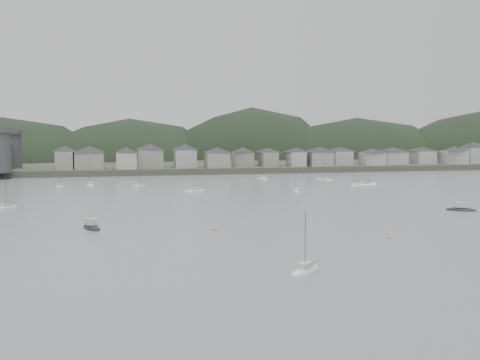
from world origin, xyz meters
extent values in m
plane|color=slate|center=(0.00, 0.00, 0.00)|extent=(900.00, 900.00, 0.00)
cube|color=#383D2D|center=(0.00, 295.00, 1.50)|extent=(900.00, 250.00, 3.00)
ellipsoid|color=black|center=(-110.87, 271.94, -10.14)|extent=(138.98, 92.48, 81.13)
ellipsoid|color=black|center=(-32.30, 272.87, -9.97)|extent=(132.08, 90.41, 79.74)
ellipsoid|color=black|center=(50.65, 272.93, -12.68)|extent=(133.88, 88.37, 101.41)
ellipsoid|color=black|center=(125.95, 267.91, -10.32)|extent=(165.81, 81.78, 82.55)
cylinder|color=#353538|center=(-92.00, 194.00, 11.50)|extent=(10.00, 10.00, 17.00)
cube|color=#353538|center=(-92.00, 180.00, 9.00)|extent=(3.50, 30.00, 12.00)
cube|color=gray|center=(-65.00, 181.96, 7.29)|extent=(8.34, 12.91, 8.59)
pyramid|color=#252429|center=(-65.00, 181.96, 13.09)|extent=(15.78, 15.78, 3.01)
cube|color=gray|center=(-53.32, 181.32, 7.18)|extent=(13.68, 13.35, 8.36)
pyramid|color=#252429|center=(-53.32, 181.32, 12.82)|extent=(20.07, 20.07, 2.93)
cube|color=#B4B2A9|center=(-35.57, 176.02, 7.04)|extent=(9.78, 10.20, 8.08)
pyramid|color=#252429|center=(-35.57, 176.02, 12.49)|extent=(14.83, 14.83, 2.83)
cube|color=gray|center=(-23.51, 185.65, 7.55)|extent=(12.59, 13.33, 9.09)
pyramid|color=#252429|center=(-23.51, 185.65, 13.68)|extent=(19.24, 19.24, 3.18)
cube|color=#B4B2A9|center=(-5.75, 184.10, 7.43)|extent=(10.74, 12.17, 8.87)
pyramid|color=#252429|center=(-5.75, 184.10, 13.42)|extent=(17.01, 17.01, 3.10)
cube|color=gray|center=(9.92, 177.53, 6.85)|extent=(11.63, 12.09, 7.69)
pyramid|color=#252429|center=(9.92, 177.53, 12.04)|extent=(17.61, 17.61, 2.69)
cube|color=gray|center=(25.25, 186.19, 6.72)|extent=(10.37, 9.35, 7.44)
pyramid|color=#252429|center=(25.25, 186.19, 11.74)|extent=(14.65, 14.65, 2.60)
cube|color=gray|center=(38.63, 183.79, 6.61)|extent=(8.24, 12.20, 7.22)
pyramid|color=#252429|center=(38.63, 183.79, 11.48)|extent=(15.17, 15.17, 2.53)
cube|color=#B4B2A9|center=(52.50, 178.55, 6.73)|extent=(8.06, 10.91, 7.46)
pyramid|color=#252429|center=(52.50, 178.55, 11.77)|extent=(14.08, 14.08, 2.61)
cube|color=gray|center=(64.81, 177.06, 6.83)|extent=(11.73, 11.78, 7.66)
pyramid|color=#252429|center=(64.81, 177.06, 12.00)|extent=(17.46, 17.46, 2.68)
cube|color=#B4B2A9|center=(80.64, 186.91, 6.67)|extent=(10.19, 13.02, 7.33)
pyramid|color=#252429|center=(80.64, 186.91, 11.62)|extent=(17.23, 17.23, 2.57)
cube|color=#B4B2A9|center=(95.55, 178.06, 6.44)|extent=(11.70, 9.81, 6.88)
pyramid|color=#252429|center=(95.55, 178.06, 11.08)|extent=(15.97, 15.97, 2.41)
cube|color=#B4B2A9|center=(112.40, 186.91, 6.50)|extent=(12.83, 12.48, 7.00)
pyramid|color=#252429|center=(112.40, 186.91, 11.22)|extent=(18.79, 18.79, 2.45)
cube|color=#B4B2A9|center=(130.73, 187.42, 6.48)|extent=(11.07, 13.50, 6.97)
pyramid|color=#252429|center=(130.73, 187.42, 11.19)|extent=(18.25, 18.25, 2.44)
cube|color=#B4B2A9|center=(146.02, 179.72, 6.67)|extent=(13.75, 9.12, 7.34)
pyramid|color=#252429|center=(146.02, 179.72, 11.62)|extent=(16.97, 16.97, 2.57)
cube|color=#B4B2A9|center=(162.92, 185.95, 7.53)|extent=(11.37, 11.57, 9.05)
pyramid|color=#252429|center=(162.92, 185.95, 13.63)|extent=(17.03, 17.03, 3.17)
ellipsoid|color=silver|center=(-50.71, 128.19, 0.05)|extent=(4.53, 9.63, 1.85)
cube|color=beige|center=(-50.71, 128.19, 1.28)|extent=(2.57, 3.54, 0.70)
cylinder|color=#3F3F42|center=(-50.71, 128.19, 5.98)|extent=(0.12, 0.12, 11.57)
cylinder|color=#3F3F42|center=(-51.00, 126.55, 1.83)|extent=(0.82, 4.12, 0.10)
ellipsoid|color=silver|center=(-61.79, 125.47, 0.05)|extent=(3.90, 6.60, 1.26)
cube|color=beige|center=(-61.79, 125.47, 0.98)|extent=(2.01, 2.53, 0.70)
cylinder|color=#3F3F42|center=(-61.79, 125.47, 4.13)|extent=(0.12, 0.12, 7.86)
cylinder|color=#3F3F42|center=(-62.15, 126.55, 1.53)|extent=(0.99, 2.72, 0.10)
ellipsoid|color=silver|center=(50.26, 130.67, 0.05)|extent=(7.63, 8.76, 1.77)
cube|color=beige|center=(50.26, 130.67, 1.24)|extent=(3.43, 3.65, 0.70)
cylinder|color=#3F3F42|center=(50.26, 130.67, 5.74)|extent=(0.12, 0.12, 11.07)
cylinder|color=#3F3F42|center=(49.30, 129.40, 1.79)|extent=(2.50, 3.23, 0.10)
ellipsoid|color=silver|center=(58.47, 105.44, 0.05)|extent=(10.18, 5.63, 1.94)
cube|color=beige|center=(58.47, 105.44, 1.32)|extent=(3.85, 2.98, 0.70)
cylinder|color=#3F3F42|center=(58.47, 105.44, 6.26)|extent=(0.12, 0.12, 12.13)
cylinder|color=#3F3F42|center=(60.15, 105.91, 1.87)|extent=(4.23, 1.29, 0.10)
ellipsoid|color=silver|center=(-70.67, 66.53, 0.05)|extent=(6.50, 7.45, 1.51)
cube|color=beige|center=(-70.67, 66.53, 1.10)|extent=(2.92, 3.10, 0.70)
cylinder|color=#3F3F42|center=(-70.67, 66.53, 4.91)|extent=(0.12, 0.12, 9.43)
cylinder|color=#3F3F42|center=(-69.84, 65.45, 1.65)|extent=(2.14, 2.76, 0.10)
ellipsoid|color=silver|center=(-9.68, -20.00, 0.05)|extent=(7.48, 6.85, 1.54)
cube|color=beige|center=(-9.68, -20.00, 1.12)|extent=(3.15, 3.03, 0.70)
cylinder|color=#3F3F42|center=(-9.68, -20.00, 5.01)|extent=(0.12, 0.12, 9.63)
cylinder|color=#3F3F42|center=(-8.62, -20.89, 1.67)|extent=(2.72, 2.31, 0.10)
ellipsoid|color=silver|center=(-12.00, 98.08, 0.05)|extent=(8.64, 4.05, 1.66)
cube|color=beige|center=(-12.00, 98.08, 1.18)|extent=(3.18, 2.30, 0.70)
cylinder|color=#3F3F42|center=(-12.00, 98.08, 5.39)|extent=(0.12, 0.12, 10.38)
cylinder|color=#3F3F42|center=(-13.47, 98.34, 1.73)|extent=(3.70, 0.74, 0.10)
ellipsoid|color=silver|center=(24.19, 140.11, 0.05)|extent=(5.24, 8.74, 1.67)
cube|color=beige|center=(24.19, 140.11, 1.18)|extent=(2.69, 3.35, 0.70)
cylinder|color=#3F3F42|center=(24.19, 140.11, 5.40)|extent=(0.12, 0.12, 10.41)
cylinder|color=#3F3F42|center=(24.68, 141.52, 1.73)|extent=(1.32, 3.57, 0.10)
ellipsoid|color=silver|center=(23.78, 89.41, 0.05)|extent=(3.67, 8.12, 1.57)
cube|color=beige|center=(23.78, 89.41, 1.13)|extent=(2.12, 2.97, 0.70)
cylinder|color=#3F3F42|center=(23.78, 89.41, 5.09)|extent=(0.12, 0.12, 9.78)
cylinder|color=#3F3F42|center=(23.56, 90.80, 1.68)|extent=(0.63, 3.50, 0.10)
ellipsoid|color=silver|center=(62.53, 111.12, 0.05)|extent=(6.59, 5.28, 1.30)
cube|color=beige|center=(62.53, 111.12, 1.00)|extent=(2.69, 2.44, 0.70)
cylinder|color=#3F3F42|center=(62.53, 111.12, 4.26)|extent=(0.12, 0.12, 8.13)
cylinder|color=#3F3F42|center=(61.55, 110.48, 1.55)|extent=(2.51, 1.67, 0.10)
ellipsoid|color=silver|center=(-31.06, 122.19, 0.05)|extent=(6.00, 6.33, 1.32)
cube|color=beige|center=(-31.06, 122.19, 1.01)|extent=(2.63, 2.69, 0.70)
cylinder|color=#3F3F42|center=(-31.06, 122.19, 4.33)|extent=(0.12, 0.12, 8.27)
cylinder|color=#3F3F42|center=(-30.27, 121.30, 1.56)|extent=(2.07, 2.28, 0.10)
ellipsoid|color=silver|center=(52.03, 102.86, 0.05)|extent=(4.45, 7.02, 1.34)
cube|color=beige|center=(52.03, 102.86, 1.02)|extent=(2.23, 2.72, 0.70)
cylinder|color=#3F3F42|center=(52.03, 102.86, 4.39)|extent=(0.12, 0.12, 8.37)
cylinder|color=#3F3F42|center=(51.58, 103.99, 1.57)|extent=(1.20, 2.84, 0.10)
ellipsoid|color=black|center=(54.60, 34.86, 0.05)|extent=(8.30, 6.66, 1.76)
cube|color=beige|center=(54.60, 34.86, 1.58)|extent=(3.22, 3.16, 1.40)
cylinder|color=#3F3F42|center=(54.60, 34.86, 2.48)|extent=(0.10, 0.10, 1.20)
ellipsoid|color=black|center=(-44.93, 27.13, 0.05)|extent=(5.71, 8.82, 1.82)
cube|color=beige|center=(-44.93, 27.13, 1.61)|extent=(3.05, 3.15, 1.40)
cylinder|color=#3F3F42|center=(-44.93, 27.13, 2.51)|extent=(0.10, 0.10, 1.20)
sphere|color=#C28640|center=(16.25, 2.34, 0.15)|extent=(0.70, 0.70, 0.70)
sphere|color=#C28640|center=(-70.11, 122.35, 0.15)|extent=(0.70, 0.70, 0.70)
sphere|color=#C28640|center=(-17.63, 19.12, 0.15)|extent=(0.70, 0.70, 0.70)
sphere|color=#C28640|center=(15.03, 60.98, 0.15)|extent=(0.70, 0.70, 0.70)
camera|label=1|loc=(-37.98, -103.04, 22.72)|focal=41.73mm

